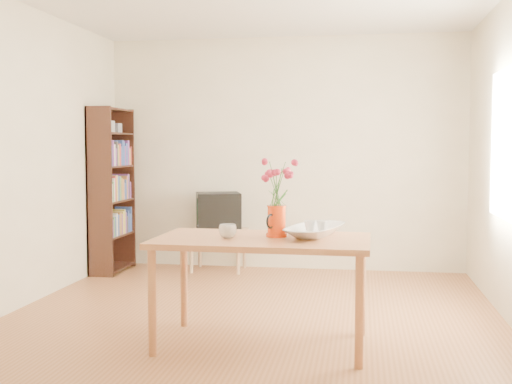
% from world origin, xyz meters
% --- Properties ---
extents(room, '(4.50, 4.50, 4.50)m').
position_xyz_m(room, '(0.03, 0.00, 1.30)').
color(room, brown).
rests_on(room, ground).
extents(table, '(1.48, 0.86, 0.75)m').
position_xyz_m(table, '(0.20, -0.62, 0.67)').
color(table, '#9E5C36').
rests_on(table, ground).
extents(tv_stand, '(0.60, 0.45, 0.46)m').
position_xyz_m(tv_stand, '(-0.70, 1.97, 0.39)').
color(tv_stand, tan).
rests_on(tv_stand, ground).
extents(bookshelf, '(0.28, 0.70, 1.80)m').
position_xyz_m(bookshelf, '(-1.85, 1.75, 0.84)').
color(bookshelf, black).
rests_on(bookshelf, ground).
extents(pitcher, '(0.15, 0.21, 0.22)m').
position_xyz_m(pitcher, '(0.28, -0.54, 0.85)').
color(pitcher, '#ED3E0D').
rests_on(pitcher, table).
extents(flowers, '(0.25, 0.25, 0.36)m').
position_xyz_m(flowers, '(0.28, -0.54, 1.14)').
color(flowers, '#DC3357').
rests_on(flowers, pitcher).
extents(mug, '(0.15, 0.15, 0.09)m').
position_xyz_m(mug, '(-0.04, -0.67, 0.80)').
color(mug, white).
rests_on(mug, table).
extents(bowl, '(0.57, 0.57, 0.43)m').
position_xyz_m(bowl, '(0.55, -0.46, 0.97)').
color(bowl, white).
rests_on(bowl, table).
extents(teacup_a, '(0.09, 0.09, 0.06)m').
position_xyz_m(teacup_a, '(0.51, -0.46, 0.92)').
color(teacup_a, white).
rests_on(teacup_a, bowl).
extents(teacup_b, '(0.07, 0.07, 0.06)m').
position_xyz_m(teacup_b, '(0.59, -0.44, 0.92)').
color(teacup_b, white).
rests_on(teacup_b, bowl).
extents(television, '(0.58, 0.56, 0.41)m').
position_xyz_m(television, '(-0.70, 1.98, 0.67)').
color(television, black).
rests_on(television, tv_stand).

